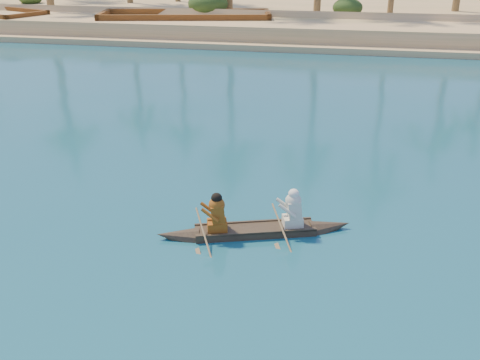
# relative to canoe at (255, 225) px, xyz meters

# --- Properties ---
(ground) EXTENTS (160.00, 160.00, 0.00)m
(ground) POSITION_rel_canoe_xyz_m (1.28, 0.12, -0.23)
(ground) COLOR #0B3047
(ground) RESTS_ON ground
(sandy_embankment) EXTENTS (150.00, 51.00, 1.50)m
(sandy_embankment) POSITION_rel_canoe_xyz_m (1.28, 47.00, 0.29)
(sandy_embankment) COLOR #E0AD7E
(sandy_embankment) RESTS_ON ground
(shrub_cluster) EXTENTS (100.00, 6.00, 2.40)m
(shrub_cluster) POSITION_rel_canoe_xyz_m (1.28, 31.62, 0.97)
(shrub_cluster) COLOR #263B15
(shrub_cluster) RESTS_ON ground
(canoe) EXTENTS (4.38, 1.95, 1.22)m
(canoe) POSITION_rel_canoe_xyz_m (0.00, 0.00, 0.00)
(canoe) COLOR #3D3221
(canoe) RESTS_ON ground
(barge_mid) EXTENTS (12.45, 6.39, 1.98)m
(barge_mid) POSITION_rel_canoe_xyz_m (-9.76, 27.12, 0.46)
(barge_mid) COLOR brown
(barge_mid) RESTS_ON ground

